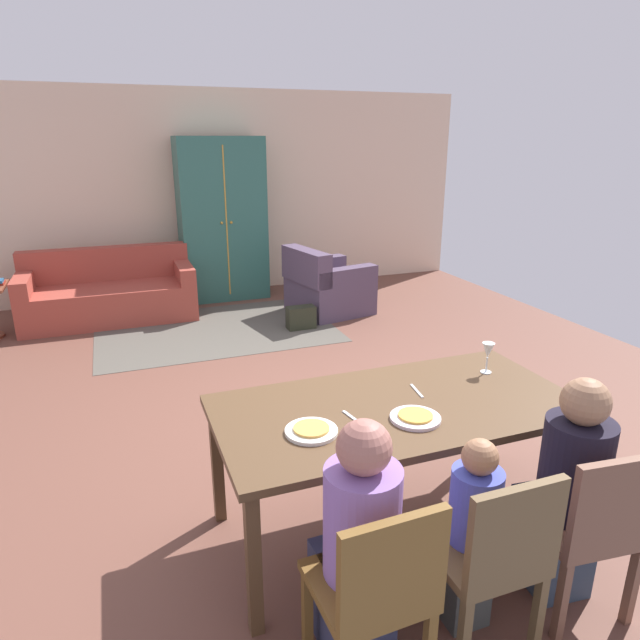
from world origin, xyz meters
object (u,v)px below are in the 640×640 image
at_px(wine_glass, 488,352).
at_px(person_woman, 564,495).
at_px(handbag, 301,318).
at_px(dining_chair_child, 493,552).
at_px(plate_near_child, 415,418).
at_px(couch, 109,294).
at_px(armchair, 326,287).
at_px(dining_table, 397,416).
at_px(plate_near_man, 311,431).
at_px(armoire, 222,220).
at_px(dining_chair_woman, 591,523).
at_px(person_child, 467,537).
at_px(dining_chair_man, 377,587).
at_px(person_man, 357,551).

distance_m(wine_glass, person_woman, 0.93).
height_order(person_woman, handbag, person_woman).
height_order(wine_glass, dining_chair_child, wine_glass).
height_order(plate_near_child, couch, couch).
bearing_deg(dining_chair_child, person_woman, 18.43).
bearing_deg(armchair, dining_table, -106.02).
xyz_separation_m(plate_near_man, dining_chair_child, (0.52, -0.71, -0.28)).
bearing_deg(wine_glass, armoire, 96.86).
bearing_deg(dining_chair_woman, armchair, 82.68).
xyz_separation_m(plate_near_child, dining_chair_child, (-0.00, -0.65, -0.28)).
bearing_deg(handbag, plate_near_child, -99.84).
height_order(plate_near_man, couch, couch).
distance_m(person_woman, armoire, 5.75).
relative_size(plate_near_man, person_child, 0.27).
distance_m(dining_chair_man, dining_chair_child, 0.52).
xyz_separation_m(person_man, person_woman, (1.05, -0.00, 0.00)).
bearing_deg(dining_chair_man, couch, 99.23).
xyz_separation_m(person_man, dining_chair_child, (0.52, -0.18, -0.02)).
height_order(dining_table, couch, couch).
height_order(person_child, person_woman, person_woman).
xyz_separation_m(person_child, couch, (-1.40, 5.23, -0.13)).
height_order(person_child, armoire, armoire).
xyz_separation_m(dining_chair_woman, person_woman, (0.01, 0.17, 0.02)).
height_order(dining_chair_woman, couch, dining_chair_woman).
distance_m(person_child, couch, 5.42).
xyz_separation_m(wine_glass, handbag, (-0.06, 3.23, -0.76)).
bearing_deg(armchair, person_man, -109.82).
distance_m(dining_chair_child, person_woman, 0.55).
xyz_separation_m(dining_chair_man, dining_chair_woman, (1.03, 0.00, 0.00)).
relative_size(dining_table, dining_chair_man, 2.18).
height_order(dining_chair_child, armchair, dining_chair_child).
bearing_deg(person_child, person_woman, 0.54).
relative_size(person_child, armoire, 0.44).
distance_m(plate_near_child, dining_chair_woman, 0.87).
height_order(person_child, dining_chair_woman, person_child).
bearing_deg(armoire, wine_glass, -83.14).
height_order(couch, handbag, couch).
height_order(dining_chair_man, armchair, dining_chair_man).
height_order(plate_near_child, dining_chair_woman, dining_chair_woman).
xyz_separation_m(person_woman, handbag, (0.10, 4.07, -0.38)).
relative_size(person_woman, handbag, 3.47).
distance_m(dining_table, wine_glass, 0.73).
relative_size(wine_glass, dining_chair_child, 0.21).
distance_m(person_man, armoire, 5.77).
relative_size(person_woman, armchair, 1.10).
xyz_separation_m(dining_chair_woman, armoire, (-0.42, 5.89, 0.56)).
bearing_deg(dining_chair_woman, person_child, 161.68).
bearing_deg(plate_near_man, dining_chair_child, -53.78).
height_order(person_man, dining_chair_woman, person_man).
relative_size(dining_chair_child, dining_chair_woman, 1.00).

